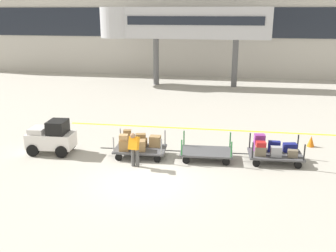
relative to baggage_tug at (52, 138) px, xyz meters
The scene contains 10 objects.
ground_plane 5.43m from the baggage_tug, 24.42° to the right, with size 120.00×120.00×0.00m, color #B2ADA0.
apron_lead_line 8.15m from the baggage_tug, 37.05° to the left, with size 15.20×0.20×0.01m, color yellow.
terminal_building 24.60m from the baggage_tug, 78.36° to the left, with size 56.10×2.51×9.60m.
jet_bridge 18.62m from the baggage_tug, 79.86° to the left, with size 14.67×3.00×6.69m.
baggage_tug is the anchor object (origin of this frame).
baggage_cart_lead 4.06m from the baggage_tug, ahead, with size 3.03×1.52×1.14m.
baggage_cart_middle 7.17m from the baggage_tug, ahead, with size 3.03×1.52×1.10m.
baggage_cart_tail 10.06m from the baggage_tug, ahead, with size 3.03×1.52×1.15m.
baggage_handler 4.33m from the baggage_tug, 13.32° to the right, with size 0.45×0.47×1.56m.
safety_cone_near 12.44m from the baggage_tug, 13.65° to the left, with size 0.36×0.36×0.55m, color orange.
Camera 1 is at (3.25, -13.36, 6.40)m, focal length 40.72 mm.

